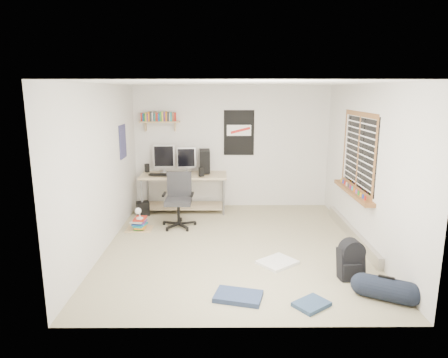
{
  "coord_description": "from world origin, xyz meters",
  "views": [
    {
      "loc": [
        -0.2,
        -5.95,
        2.4
      ],
      "look_at": [
        -0.17,
        0.22,
        1.03
      ],
      "focal_mm": 32.0,
      "sensor_mm": 36.0,
      "label": 1
    }
  ],
  "objects_px": {
    "desk": "(184,193)",
    "book_stack": "(139,221)",
    "office_chair": "(178,200)",
    "backpack": "(351,264)",
    "duffel_bag": "(386,289)"
  },
  "relations": [
    {
      "from": "desk",
      "to": "book_stack",
      "type": "distance_m",
      "value": 1.35
    },
    {
      "from": "backpack",
      "to": "duffel_bag",
      "type": "distance_m",
      "value": 0.61
    },
    {
      "from": "desk",
      "to": "duffel_bag",
      "type": "distance_m",
      "value": 4.47
    },
    {
      "from": "desk",
      "to": "backpack",
      "type": "distance_m",
      "value": 3.89
    },
    {
      "from": "office_chair",
      "to": "book_stack",
      "type": "distance_m",
      "value": 0.78
    },
    {
      "from": "office_chair",
      "to": "backpack",
      "type": "distance_m",
      "value": 3.2
    },
    {
      "from": "desk",
      "to": "duffel_bag",
      "type": "relative_size",
      "value": 3.2
    },
    {
      "from": "desk",
      "to": "office_chair",
      "type": "xyz_separation_m",
      "value": [
        -0.01,
        -0.99,
        0.12
      ]
    },
    {
      "from": "office_chair",
      "to": "backpack",
      "type": "height_order",
      "value": "office_chair"
    },
    {
      "from": "desk",
      "to": "backpack",
      "type": "relative_size",
      "value": 4.04
    },
    {
      "from": "backpack",
      "to": "book_stack",
      "type": "xyz_separation_m",
      "value": [
        -3.14,
        1.88,
        -0.05
      ]
    },
    {
      "from": "desk",
      "to": "book_stack",
      "type": "xyz_separation_m",
      "value": [
        -0.7,
        -1.14,
        -0.21
      ]
    },
    {
      "from": "backpack",
      "to": "duffel_bag",
      "type": "height_order",
      "value": "backpack"
    },
    {
      "from": "office_chair",
      "to": "duffel_bag",
      "type": "distance_m",
      "value": 3.75
    },
    {
      "from": "desk",
      "to": "office_chair",
      "type": "relative_size",
      "value": 1.75
    }
  ]
}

